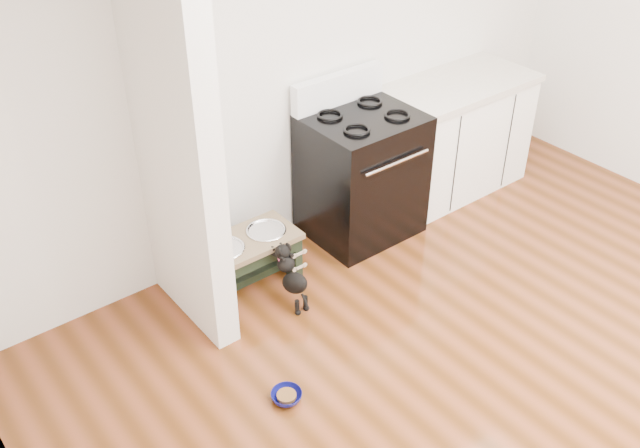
% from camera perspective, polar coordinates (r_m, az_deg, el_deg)
% --- Properties ---
extents(ground, '(5.00, 5.00, 0.00)m').
position_cam_1_polar(ground, '(4.21, 20.53, -14.79)').
color(ground, '#4D270D').
rests_on(ground, ground).
extents(partition_wall, '(0.15, 0.80, 2.70)m').
position_cam_1_polar(partition_wall, '(3.94, -11.73, 8.23)').
color(partition_wall, silver).
rests_on(partition_wall, ground).
extents(oven_range, '(0.76, 0.69, 1.14)m').
position_cam_1_polar(oven_range, '(5.10, 3.30, 4.10)').
color(oven_range, black).
rests_on(oven_range, ground).
extents(cabinet_run, '(1.24, 0.64, 0.91)m').
position_cam_1_polar(cabinet_run, '(5.74, 10.65, 6.92)').
color(cabinet_run, white).
rests_on(cabinet_run, ground).
extents(dog_feeder, '(0.69, 0.37, 0.39)m').
position_cam_1_polar(dog_feeder, '(4.66, -5.85, -2.38)').
color(dog_feeder, black).
rests_on(dog_feeder, ground).
extents(puppy, '(0.12, 0.35, 0.42)m').
position_cam_1_polar(puppy, '(4.52, -2.31, -4.11)').
color(puppy, black).
rests_on(puppy, ground).
extents(floor_bowl, '(0.20, 0.20, 0.05)m').
position_cam_1_polar(floor_bowl, '(4.06, -2.69, -13.60)').
color(floor_bowl, '#0D0E5B').
rests_on(floor_bowl, ground).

